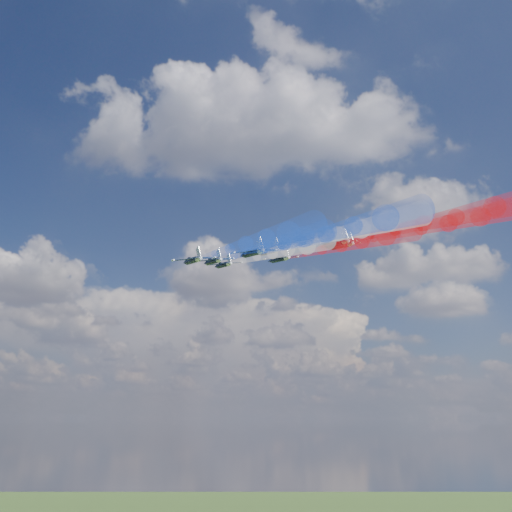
# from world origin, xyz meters

# --- Properties ---
(jet_lead) EXTENTS (16.90, 17.82, 7.42)m
(jet_lead) POSITION_xyz_m (-4.59, 8.45, 164.26)
(jet_lead) COLOR black
(trail_lead) EXTENTS (32.50, 46.07, 12.57)m
(trail_lead) POSITION_xyz_m (12.92, -17.89, 159.75)
(trail_lead) COLOR white
(jet_inner_left) EXTENTS (16.90, 17.82, 7.42)m
(jet_inner_left) POSITION_xyz_m (-4.35, -6.51, 161.39)
(jet_inner_left) COLOR black
(trail_inner_left) EXTENTS (32.50, 46.07, 12.57)m
(trail_inner_left) POSITION_xyz_m (13.15, -32.85, 156.88)
(trail_inner_left) COLOR blue
(jet_inner_right) EXTENTS (16.90, 17.82, 7.42)m
(jet_inner_right) POSITION_xyz_m (12.44, 4.36, 164.23)
(jet_inner_right) COLOR black
(trail_inner_right) EXTENTS (32.50, 46.07, 12.57)m
(trail_inner_right) POSITION_xyz_m (29.94, -21.98, 159.71)
(trail_inner_right) COLOR red
(jet_outer_left) EXTENTS (16.90, 17.82, 7.42)m
(jet_outer_left) POSITION_xyz_m (-5.73, -22.81, 157.35)
(jet_outer_left) COLOR black
(trail_outer_left) EXTENTS (32.50, 46.07, 12.57)m
(trail_outer_left) POSITION_xyz_m (11.77, -49.15, 152.83)
(trail_outer_left) COLOR blue
(jet_center_third) EXTENTS (16.90, 17.82, 7.42)m
(jet_center_third) POSITION_xyz_m (11.64, -13.53, 161.47)
(jet_center_third) COLOR black
(trail_center_third) EXTENTS (32.50, 46.07, 12.57)m
(trail_center_third) POSITION_xyz_m (29.14, -39.88, 156.95)
(trail_center_third) COLOR white
(jet_outer_right) EXTENTS (16.90, 17.82, 7.42)m
(jet_outer_right) POSITION_xyz_m (29.96, -1.77, 165.68)
(jet_outer_right) COLOR black
(trail_outer_right) EXTENTS (32.50, 46.07, 12.57)m
(trail_outer_right) POSITION_xyz_m (47.46, -28.12, 161.16)
(trail_outer_right) COLOR red
(jet_rear_left) EXTENTS (16.90, 17.82, 7.42)m
(jet_rear_left) POSITION_xyz_m (9.63, -27.76, 157.19)
(jet_rear_left) COLOR black
(trail_rear_left) EXTENTS (32.50, 46.07, 12.57)m
(trail_rear_left) POSITION_xyz_m (27.13, -54.10, 152.67)
(trail_rear_left) COLOR blue
(jet_rear_right) EXTENTS (16.90, 17.82, 7.42)m
(jet_rear_right) POSITION_xyz_m (28.43, -17.66, 161.60)
(jet_rear_right) COLOR black
(trail_rear_right) EXTENTS (32.50, 46.07, 12.57)m
(trail_rear_right) POSITION_xyz_m (45.93, -44.00, 157.09)
(trail_rear_right) COLOR red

